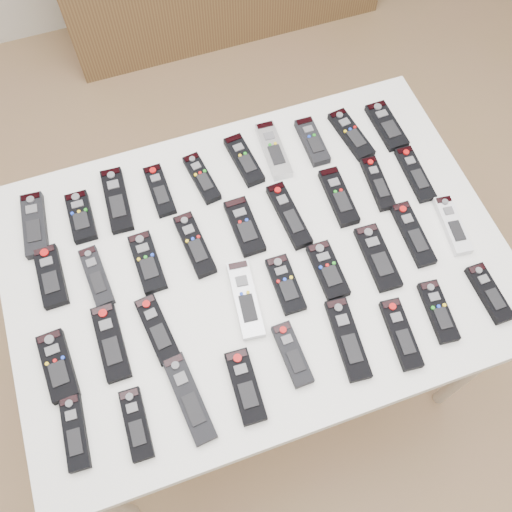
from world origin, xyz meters
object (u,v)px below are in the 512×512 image
object	(u,v)px
remote_2	(117,200)
remote_33	(348,339)
remote_5	(244,160)
remote_4	(202,178)
remote_26	(413,234)
remote_20	(111,342)
remote_30	(189,398)
remote_13	(195,245)
remote_8	(351,135)
remote_31	(245,386)
remote_7	(312,142)
remote_34	(401,334)
remote_16	(339,197)
remote_28	(75,432)
table	(256,269)
remote_18	(415,174)
remote_15	(289,215)
remote_10	(51,277)
remote_0	(35,225)
remote_36	(489,293)
remote_19	(58,366)
remote_23	(286,284)
remote_11	(97,277)
remote_1	(81,217)
remote_14	(244,226)
remote_17	(377,184)
remote_29	(136,424)
remote_12	(147,262)
remote_22	(246,299)
remote_24	(328,270)
remote_35	(438,311)
remote_32	(292,354)
remote_27	(452,225)

from	to	relation	value
remote_2	remote_33	world-z (taller)	same
remote_5	remote_4	bearing A→B (deg)	-177.49
remote_26	remote_20	bearing A→B (deg)	-175.60
remote_30	remote_13	bearing A→B (deg)	65.63
remote_8	remote_33	bearing A→B (deg)	-121.83
remote_31	remote_7	bearing A→B (deg)	58.71
remote_34	remote_16	bearing A→B (deg)	93.80
remote_34	remote_2	bearing A→B (deg)	138.46
remote_5	remote_26	bearing A→B (deg)	-53.10
remote_7	remote_28	xyz separation A→B (m)	(-0.78, -0.56, -0.00)
table	remote_18	distance (m)	0.51
remote_2	remote_15	xyz separation A→B (m)	(0.41, -0.20, 0.00)
remote_16	remote_30	distance (m)	0.65
remote_5	remote_10	distance (m)	0.59
remote_28	remote_0	bearing A→B (deg)	92.46
remote_10	remote_36	world-z (taller)	same
remote_8	remote_19	bearing A→B (deg)	-163.99
remote_4	remote_28	xyz separation A→B (m)	(-0.46, -0.55, 0.00)
remote_23	remote_34	world-z (taller)	remote_34
remote_0	remote_2	world-z (taller)	remote_0
table	remote_5	bearing A→B (deg)	76.90
remote_11	remote_1	bearing A→B (deg)	86.17
remote_18	remote_23	distance (m)	0.49
remote_33	remote_7	bearing A→B (deg)	81.60
remote_14	remote_8	bearing A→B (deg)	25.18
remote_14	remote_17	world-z (taller)	same
remote_20	remote_23	size ratio (longest dim) A/B	1.24
remote_7	remote_29	distance (m)	0.88
remote_23	remote_34	bearing A→B (deg)	-43.90
remote_12	remote_26	xyz separation A→B (m)	(0.66, -0.15, 0.00)
remote_22	remote_24	xyz separation A→B (m)	(0.22, 0.00, 0.00)
remote_16	remote_20	bearing A→B (deg)	-161.50
remote_18	remote_20	bearing A→B (deg)	-164.98
remote_17	remote_36	bearing A→B (deg)	-67.67
remote_2	remote_36	bearing A→B (deg)	-32.18
remote_22	remote_35	xyz separation A→B (m)	(0.43, -0.18, 0.00)
remote_4	remote_5	size ratio (longest dim) A/B	0.96
remote_12	remote_24	bearing A→B (deg)	-23.58
remote_29	remote_33	bearing A→B (deg)	4.45
remote_2	remote_32	bearing A→B (deg)	-59.13
remote_4	remote_16	size ratio (longest dim) A/B	0.91
remote_11	remote_24	xyz separation A→B (m)	(0.55, -0.17, 0.00)
remote_23	remote_27	distance (m)	0.47
remote_7	remote_35	world-z (taller)	remote_7
remote_14	remote_16	xyz separation A→B (m)	(0.27, 0.00, 0.00)
remote_29	remote_34	world-z (taller)	remote_34
table	remote_31	distance (m)	0.33
remote_17	remote_4	bearing A→B (deg)	163.42
remote_8	remote_10	xyz separation A→B (m)	(-0.88, -0.16, 0.00)
table	remote_27	xyz separation A→B (m)	(0.51, -0.08, 0.07)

